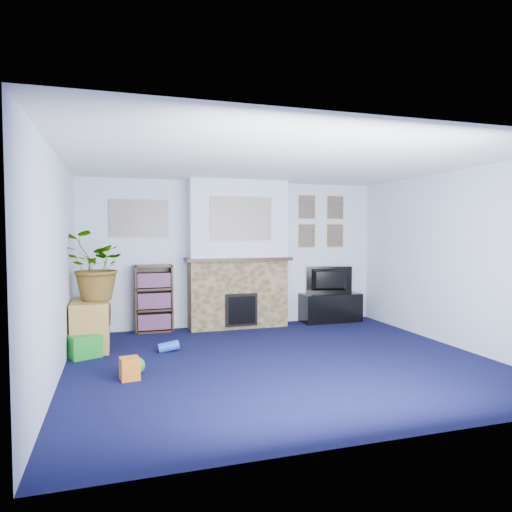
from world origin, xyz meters
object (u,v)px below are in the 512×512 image
object	(u,v)px
bookshelf	(154,300)
sideboard	(91,323)
tv_stand	(330,309)
television	(330,280)

from	to	relation	value
bookshelf	sideboard	bearing A→B (deg)	-137.06
tv_stand	television	world-z (taller)	television
television	sideboard	distance (m)	4.00
television	bookshelf	distance (m)	3.02
television	bookshelf	xyz separation A→B (m)	(-3.01, 0.06, -0.22)
tv_stand	television	bearing A→B (deg)	90.00
tv_stand	bookshelf	bearing A→B (deg)	178.55
bookshelf	sideboard	world-z (taller)	bookshelf
television	sideboard	bearing A→B (deg)	25.71
television	sideboard	size ratio (longest dim) A/B	0.96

